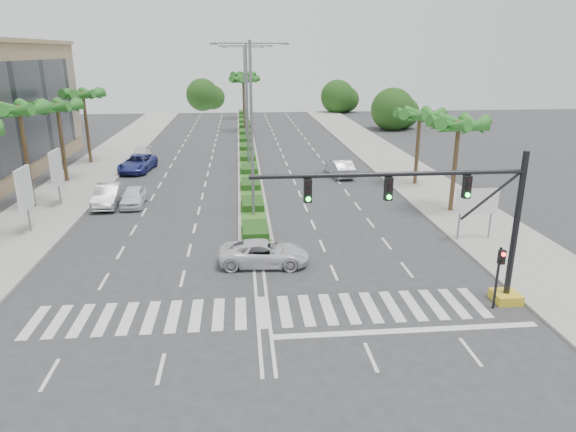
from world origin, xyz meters
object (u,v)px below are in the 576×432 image
object	(u,v)px
car_parked_c	(138,163)
car_crossing	(264,253)
car_right	(340,168)
car_parked_d	(141,155)
car_parked_b	(108,195)
car_parked_a	(133,197)

from	to	relation	value
car_parked_c	car_crossing	xyz separation A→B (m)	(11.24, -24.42, -0.11)
car_parked_c	car_right	bearing A→B (deg)	-4.12
car_parked_d	car_right	distance (m)	21.96
car_parked_b	car_parked_c	world-z (taller)	car_parked_b
car_parked_d	car_right	size ratio (longest dim) A/B	0.89
car_parked_a	car_parked_b	world-z (taller)	car_parked_b
car_parked_b	car_crossing	bearing A→B (deg)	-49.68
car_parked_a	car_parked_c	world-z (taller)	car_parked_c
car_parked_d	car_crossing	xyz separation A→B (m)	(11.86, -29.58, 0.06)
car_parked_b	car_crossing	distance (m)	16.91
car_parked_c	car_right	xyz separation A→B (m)	(19.40, -3.88, 0.00)
car_parked_a	car_right	size ratio (longest dim) A/B	0.86
car_parked_b	car_right	bearing A→B (deg)	20.69
car_parked_a	car_parked_c	distance (m)	12.15
car_parked_a	car_crossing	xyz separation A→B (m)	(9.40, -12.42, -0.02)
car_right	car_parked_d	bearing A→B (deg)	-30.19
car_parked_b	car_crossing	size ratio (longest dim) A/B	1.00
car_right	car_parked_c	bearing A→B (deg)	-17.19
car_parked_b	car_parked_c	xyz separation A→B (m)	(0.04, 11.83, -0.02)
car_parked_b	car_crossing	world-z (taller)	car_parked_b
car_parked_c	car_parked_a	bearing A→B (deg)	-74.08
car_parked_c	car_parked_d	xyz separation A→B (m)	(-0.61, 5.16, -0.17)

